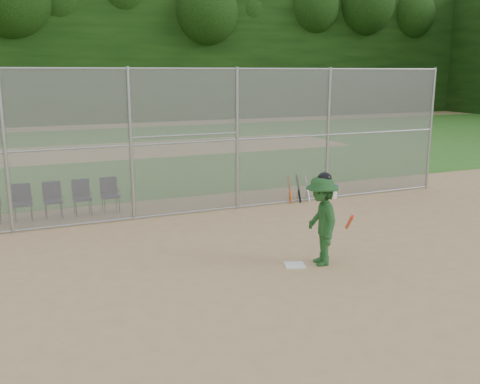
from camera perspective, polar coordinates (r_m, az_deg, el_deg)
name	(u,v)px	position (r m, az deg, el deg)	size (l,w,h in m)	color
ground	(290,271)	(10.76, 5.38, -8.44)	(100.00, 100.00, 0.00)	tan
grass_strip	(116,151)	(27.48, -13.05, 4.31)	(100.00, 100.00, 0.00)	#2E691F
dirt_patch_far	(116,151)	(27.48, -13.05, 4.32)	(24.00, 24.00, 0.00)	tan
backstop_fence	(204,139)	(14.71, -3.91, 5.66)	(16.09, 0.09, 4.00)	gray
treeline	(103,39)	(29.22, -14.37, 15.54)	(81.00, 60.00, 11.00)	black
home_plate	(295,265)	(11.08, 5.86, -7.76)	(0.40, 0.40, 0.02)	white
batter_at_plate	(321,220)	(10.96, 8.68, -3.00)	(1.07, 1.41, 1.92)	#205123
water_cooler	(332,191)	(16.99, 9.82, 0.08)	(0.32, 0.32, 0.41)	white
spare_bats	(298,189)	(16.28, 6.25, 0.36)	(0.66, 0.38, 0.82)	#D84C14
chair_2	(23,203)	(15.24, -22.18, -1.09)	(0.54, 0.52, 0.96)	black
chair_3	(53,200)	(15.27, -19.32, -0.84)	(0.54, 0.52, 0.96)	black
chair_4	(82,198)	(15.34, -16.48, -0.58)	(0.54, 0.52, 0.96)	black
chair_5	(110,195)	(15.45, -13.66, -0.33)	(0.54, 0.52, 0.96)	black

